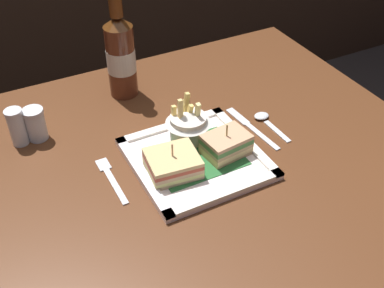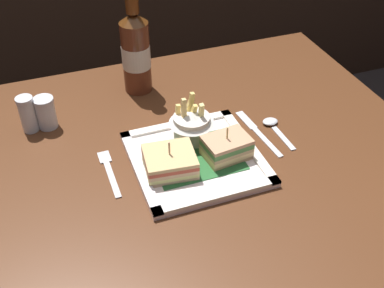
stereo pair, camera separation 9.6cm
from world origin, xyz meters
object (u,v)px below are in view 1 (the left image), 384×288
at_px(sandwich_half_left, 173,164).
at_px(pepper_shaker, 36,126).
at_px(fries_cup, 188,123).
at_px(spoon, 265,120).
at_px(fork, 111,177).
at_px(square_plate, 196,159).
at_px(knife, 250,126).
at_px(sandwich_half_right, 226,145).
at_px(dining_table, 188,197).
at_px(salt_shaker, 18,129).
at_px(beer_bottle, 121,54).

xyz_separation_m(sandwich_half_left, pepper_shaker, (-0.21, 0.24, 0.00)).
distance_m(sandwich_half_left, fries_cup, 0.11).
bearing_deg(spoon, fork, -177.32).
distance_m(fries_cup, pepper_shaker, 0.33).
bearing_deg(square_plate, knife, 16.52).
bearing_deg(sandwich_half_right, fries_cup, 119.81).
relative_size(dining_table, sandwich_half_left, 9.60).
height_order(square_plate, knife, square_plate).
bearing_deg(salt_shaker, pepper_shaker, -0.00).
bearing_deg(fries_cup, pepper_shaker, 150.00).
distance_m(dining_table, salt_shaker, 0.39).
height_order(fries_cup, salt_shaker, fries_cup).
bearing_deg(dining_table, sandwich_half_right, -27.18).
bearing_deg(knife, fries_cup, 173.99).
distance_m(spoon, salt_shaker, 0.54).
bearing_deg(sandwich_half_right, spoon, 24.87).
bearing_deg(dining_table, pepper_shaker, 141.29).
bearing_deg(square_plate, fries_cup, 77.39).
distance_m(dining_table, sandwich_half_left, 0.16).
bearing_deg(beer_bottle, sandwich_half_right, -73.40).
distance_m(sandwich_half_left, salt_shaker, 0.34).
bearing_deg(knife, square_plate, -163.48).
xyz_separation_m(sandwich_half_right, pepper_shaker, (-0.33, 0.24, -0.00)).
xyz_separation_m(fork, spoon, (0.38, 0.02, 0.00)).
bearing_deg(sandwich_half_right, sandwich_half_left, 180.00).
xyz_separation_m(fries_cup, salt_shaker, (-0.32, 0.16, -0.01)).
height_order(fries_cup, beer_bottle, beer_bottle).
xyz_separation_m(square_plate, sandwich_half_left, (-0.06, -0.02, 0.02)).
distance_m(square_plate, fries_cup, 0.08).
height_order(sandwich_half_left, knife, sandwich_half_left).
relative_size(beer_bottle, spoon, 2.40).
height_order(fork, salt_shaker, salt_shaker).
relative_size(dining_table, beer_bottle, 3.67).
bearing_deg(dining_table, fries_cup, 62.66).
xyz_separation_m(knife, salt_shaker, (-0.47, 0.18, 0.04)).
bearing_deg(pepper_shaker, square_plate, -40.21).
relative_size(dining_table, square_plate, 4.03).
xyz_separation_m(beer_bottle, spoon, (0.24, -0.26, -0.10)).
distance_m(knife, pepper_shaker, 0.47).
bearing_deg(sandwich_half_left, sandwich_half_right, 0.00).
xyz_separation_m(square_plate, sandwich_half_right, (0.06, -0.02, 0.03)).
height_order(knife, pepper_shaker, pepper_shaker).
bearing_deg(fork, sandwich_half_right, -11.86).
xyz_separation_m(sandwich_half_left, spoon, (0.26, 0.07, -0.03)).
bearing_deg(fries_cup, dining_table, -117.34).
bearing_deg(sandwich_half_left, square_plate, 15.43).
distance_m(fries_cup, knife, 0.16).
xyz_separation_m(square_plate, spoon, (0.20, 0.05, -0.00)).
bearing_deg(fork, knife, 2.67).
bearing_deg(spoon, sandwich_half_right, -155.13).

